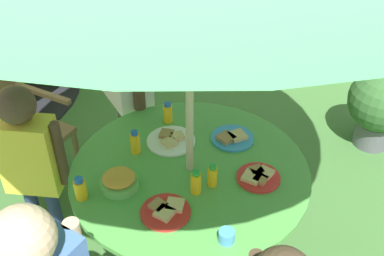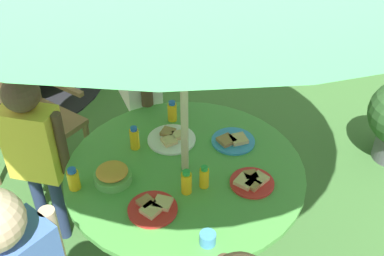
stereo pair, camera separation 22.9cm
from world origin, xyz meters
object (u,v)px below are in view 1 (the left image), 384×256
object	(u,v)px
juice_bottle_near_left	(135,142)
juice_bottle_center_front	(212,176)
child_in_white_shirt	(123,60)
garden_table	(190,194)
cup_near	(227,236)
juice_bottle_near_right	(168,113)
plate_far_right	(171,140)
potted_plant	(381,103)
plate_back_edge	(258,176)
juice_bottle_mid_right	(196,182)
snack_bowl	(119,181)
plate_center_back	(166,211)
juice_bottle_far_left	(80,189)
plate_mid_left	(232,138)
child_in_yellow_shirt	(30,155)
wooden_chair	(6,124)

from	to	relation	value
juice_bottle_near_left	juice_bottle_center_front	size ratio (longest dim) A/B	1.09
child_in_white_shirt	juice_bottle_near_left	distance (m)	0.62
garden_table	cup_near	distance (m)	0.52
juice_bottle_near_right	plate_far_right	bearing A→B (deg)	-100.90
potted_plant	plate_back_edge	world-z (taller)	plate_back_edge
juice_bottle_near_left	juice_bottle_center_front	world-z (taller)	juice_bottle_near_left
child_in_white_shirt	juice_bottle_center_front	bearing A→B (deg)	2.16
juice_bottle_mid_right	child_in_white_shirt	bearing A→B (deg)	98.23
plate_far_right	cup_near	xyz separation A→B (m)	(0.04, -0.71, 0.02)
snack_bowl	plate_far_right	world-z (taller)	snack_bowl
snack_bowl	juice_bottle_near_right	xyz separation A→B (m)	(0.36, 0.44, 0.02)
child_in_white_shirt	plate_center_back	world-z (taller)	child_in_white_shirt
juice_bottle_far_left	juice_bottle_mid_right	size ratio (longest dim) A/B	0.91
potted_plant	juice_bottle_center_front	world-z (taller)	juice_bottle_center_front
plate_mid_left	juice_bottle_center_front	bearing A→B (deg)	-126.34
plate_back_edge	cup_near	distance (m)	0.42
plate_far_right	juice_bottle_far_left	bearing A→B (deg)	-151.17
juice_bottle_near_right	juice_bottle_far_left	size ratio (longest dim) A/B	1.05
child_in_yellow_shirt	juice_bottle_near_left	world-z (taller)	child_in_yellow_shirt
plate_mid_left	juice_bottle_mid_right	distance (m)	0.44
potted_plant	plate_mid_left	world-z (taller)	plate_mid_left
plate_back_edge	plate_far_right	bearing A→B (deg)	128.88
snack_bowl	juice_bottle_center_front	distance (m)	0.43
garden_table	snack_bowl	size ratio (longest dim) A/B	6.59
juice_bottle_near_right	cup_near	xyz separation A→B (m)	(0.01, -0.89, -0.03)
child_in_white_shirt	juice_bottle_near_left	size ratio (longest dim) A/B	10.94
garden_table	child_in_white_shirt	size ratio (longest dim) A/B	0.82
plate_mid_left	juice_bottle_center_front	size ratio (longest dim) A/B	1.91
plate_back_edge	snack_bowl	bearing A→B (deg)	167.73
garden_table	juice_bottle_mid_right	distance (m)	0.29
juice_bottle_mid_right	wooden_chair	bearing A→B (deg)	129.21
plate_mid_left	plate_back_edge	distance (m)	0.32
wooden_chair	juice_bottle_near_right	world-z (taller)	wooden_chair
child_in_yellow_shirt	juice_bottle_near_left	bearing A→B (deg)	10.02
garden_table	plate_center_back	xyz separation A→B (m)	(-0.19, -0.25, 0.19)
wooden_chair	snack_bowl	xyz separation A→B (m)	(0.55, -0.95, 0.21)
wooden_chair	juice_bottle_center_front	distance (m)	1.46
plate_mid_left	juice_bottle_near_right	bearing A→B (deg)	137.36
juice_bottle_center_front	plate_center_back	bearing A→B (deg)	-157.27
child_in_white_shirt	snack_bowl	bearing A→B (deg)	-24.47
garden_table	plate_back_edge	size ratio (longest dim) A/B	5.60
plate_back_edge	juice_bottle_mid_right	world-z (taller)	juice_bottle_mid_right
plate_center_back	child_in_yellow_shirt	bearing A→B (deg)	134.01
juice_bottle_mid_right	plate_center_back	bearing A→B (deg)	-153.20
plate_far_right	juice_bottle_center_front	xyz separation A→B (m)	(0.10, -0.37, 0.05)
garden_table	juice_bottle_near_right	xyz separation A→B (m)	(0.00, 0.41, 0.24)
snack_bowl	plate_mid_left	xyz separation A→B (m)	(0.64, 0.18, -0.03)
wooden_chair	child_in_white_shirt	size ratio (longest dim) A/B	0.65
snack_bowl	plate_center_back	size ratio (longest dim) A/B	0.80
plate_center_back	juice_bottle_mid_right	distance (m)	0.19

